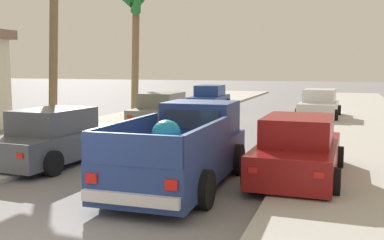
{
  "coord_description": "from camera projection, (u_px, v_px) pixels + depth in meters",
  "views": [
    {
      "loc": [
        4.38,
        -4.94,
        2.69
      ],
      "look_at": [
        0.38,
        6.95,
        1.2
      ],
      "focal_mm": 42.17,
      "sensor_mm": 36.0,
      "label": 1
    }
  ],
  "objects": [
    {
      "name": "curb_right",
      "position": [
        342.0,
        140.0,
        16.26
      ],
      "size": [
        0.16,
        60.0,
        0.1
      ],
      "primitive_type": "cube",
      "color": "silver",
      "rests_on": "ground"
    },
    {
      "name": "pickup_truck",
      "position": [
        183.0,
        150.0,
        10.31
      ],
      "size": [
        2.26,
        5.23,
        1.8
      ],
      "color": "navy",
      "rests_on": "ground"
    },
    {
      "name": "sidewalk_right",
      "position": [
        369.0,
        141.0,
        15.97
      ],
      "size": [
        4.62,
        60.0,
        0.12
      ],
      "primitive_type": "cube",
      "color": "#B2AFA8",
      "rests_on": "ground"
    },
    {
      "name": "car_right_far",
      "position": [
        319.0,
        105.0,
        23.22
      ],
      "size": [
        2.15,
        4.32,
        1.54
      ],
      "color": "silver",
      "rests_on": "ground"
    },
    {
      "name": "palm_tree_left_mid",
      "position": [
        135.0,
        8.0,
        24.35
      ],
      "size": [
        3.33,
        3.39,
        7.23
      ],
      "color": "brown",
      "rests_on": "ground"
    },
    {
      "name": "car_left_mid",
      "position": [
        210.0,
        99.0,
        27.98
      ],
      "size": [
        2.15,
        4.31,
        1.54
      ],
      "color": "navy",
      "rests_on": "ground"
    },
    {
      "name": "car_left_far",
      "position": [
        56.0,
        138.0,
        12.55
      ],
      "size": [
        2.21,
        4.34,
        1.54
      ],
      "color": "#474C56",
      "rests_on": "ground"
    },
    {
      "name": "sidewalk_left",
      "position": [
        104.0,
        128.0,
        19.32
      ],
      "size": [
        4.62,
        60.0,
        0.12
      ],
      "primitive_type": "cube",
      "color": "#B2AFA8",
      "rests_on": "ground"
    },
    {
      "name": "car_left_near",
      "position": [
        298.0,
        150.0,
        10.68
      ],
      "size": [
        2.09,
        4.29,
        1.54
      ],
      "color": "maroon",
      "rests_on": "ground"
    },
    {
      "name": "curb_left",
      "position": [
        123.0,
        129.0,
        19.03
      ],
      "size": [
        0.16,
        60.0,
        0.1
      ],
      "primitive_type": "cube",
      "color": "silver",
      "rests_on": "ground"
    },
    {
      "name": "car_right_mid",
      "position": [
        163.0,
        111.0,
        20.18
      ],
      "size": [
        2.06,
        4.28,
        1.54
      ],
      "color": "slate",
      "rests_on": "ground"
    }
  ]
}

